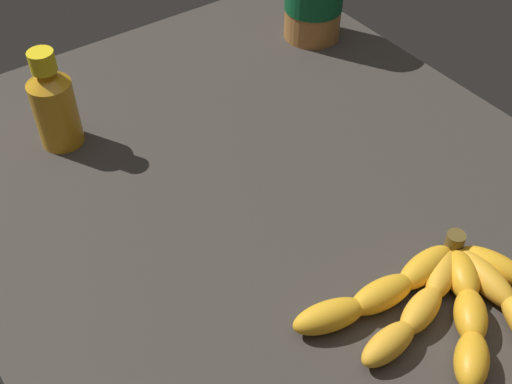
{
  "coord_description": "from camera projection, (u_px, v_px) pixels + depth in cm",
  "views": [
    {
      "loc": [
        41.83,
        -32.76,
        52.91
      ],
      "look_at": [
        2.65,
        -4.96,
        5.62
      ],
      "focal_mm": 44.96,
      "sensor_mm": 36.0,
      "label": 1
    }
  ],
  "objects": [
    {
      "name": "banana_bunch",
      "position": [
        467.0,
        308.0,
        0.62
      ],
      "size": [
        24.72,
        24.98,
        3.3
      ],
      "color": "gold",
      "rests_on": "ground_plane"
    },
    {
      "name": "honey_bottle",
      "position": [
        54.0,
        104.0,
        0.78
      ],
      "size": [
        5.37,
        5.37,
        13.16
      ],
      "color": "orange",
      "rests_on": "ground_plane"
    },
    {
      "name": "ground_plane",
      "position": [
        277.0,
        206.0,
        0.76
      ],
      "size": [
        86.7,
        69.08,
        3.42
      ],
      "primitive_type": "cube",
      "color": "#38332D"
    }
  ]
}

